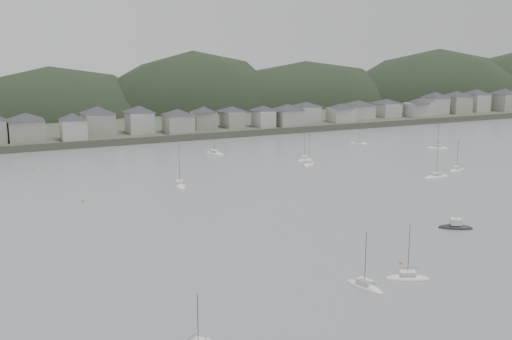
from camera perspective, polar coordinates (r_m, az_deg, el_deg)
ground at (r=116.79m, az=16.07°, el=-9.72°), size 900.00×900.00×0.00m
far_shore_land at (r=385.04m, az=-14.11°, el=5.39°), size 900.00×250.00×3.00m
forested_ridge at (r=362.75m, az=-12.47°, el=3.06°), size 851.55×103.94×102.57m
waterfront_town at (r=293.62m, az=-0.04°, el=5.27°), size 451.48×28.46×12.92m
sailboat_lead at (r=223.88m, az=4.54°, el=1.00°), size 8.57×6.93×11.59m
moored_fleet at (r=162.93m, az=0.73°, el=-3.06°), size 251.72×174.18×13.65m
motor_launch_near at (r=148.59m, az=18.13°, el=-5.08°), size 8.22×6.66×3.89m
mooring_buoys at (r=164.29m, az=2.38°, el=-2.95°), size 177.98×136.04×0.70m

